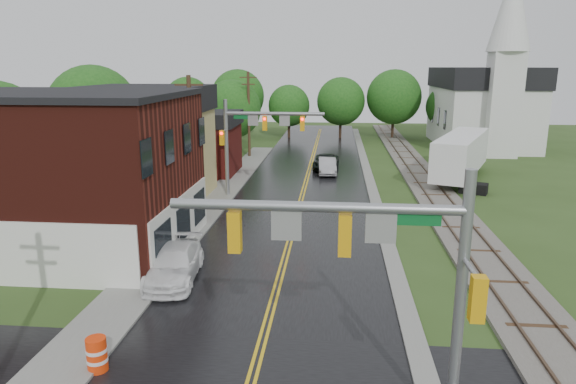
# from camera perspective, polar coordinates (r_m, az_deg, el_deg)

# --- Properties ---
(main_road) EXTENTS (10.00, 90.00, 0.02)m
(main_road) POSITION_cam_1_polar(r_m,az_deg,el_deg) (41.20, 1.81, 0.42)
(main_road) COLOR black
(main_road) RESTS_ON ground
(curb_right) EXTENTS (0.80, 70.00, 0.12)m
(curb_right) POSITION_cam_1_polar(r_m,az_deg,el_deg) (46.10, 8.92, 1.70)
(curb_right) COLOR gray
(curb_right) RESTS_ON ground
(sidewalk_left) EXTENTS (2.40, 50.00, 0.12)m
(sidewalk_left) POSITION_cam_1_polar(r_m,az_deg,el_deg) (37.30, -8.23, -1.14)
(sidewalk_left) COLOR gray
(sidewalk_left) RESTS_ON ground
(brick_building) EXTENTS (14.30, 10.30, 8.30)m
(brick_building) POSITION_cam_1_polar(r_m,az_deg,el_deg) (29.62, -25.03, 2.04)
(brick_building) COLOR #48160F
(brick_building) RESTS_ON ground
(yellow_house) EXTENTS (8.00, 7.00, 6.40)m
(yellow_house) POSITION_cam_1_polar(r_m,az_deg,el_deg) (38.96, -14.94, 3.99)
(yellow_house) COLOR tan
(yellow_house) RESTS_ON ground
(darkred_building) EXTENTS (7.00, 6.00, 4.40)m
(darkred_building) POSITION_cam_1_polar(r_m,az_deg,el_deg) (47.27, -10.00, 4.67)
(darkred_building) COLOR #3F0F0C
(darkred_building) RESTS_ON ground
(church) EXTENTS (10.40, 18.40, 20.00)m
(church) POSITION_cam_1_polar(r_m,az_deg,el_deg) (66.22, 21.04, 9.70)
(church) COLOR silver
(church) RESTS_ON ground
(railroad) EXTENTS (3.20, 80.00, 0.30)m
(railroad) POSITION_cam_1_polar(r_m,az_deg,el_deg) (46.60, 14.58, 1.68)
(railroad) COLOR #59544C
(railroad) RESTS_ON ground
(traffic_signal_near) EXTENTS (7.34, 0.30, 7.20)m
(traffic_signal_near) POSITION_cam_1_polar(r_m,az_deg,el_deg) (12.89, 9.64, -7.09)
(traffic_signal_near) COLOR gray
(traffic_signal_near) RESTS_ON ground
(traffic_signal_far) EXTENTS (7.34, 0.43, 7.20)m
(traffic_signal_far) POSITION_cam_1_polar(r_m,az_deg,el_deg) (37.76, -3.72, 6.84)
(traffic_signal_far) COLOR gray
(traffic_signal_far) RESTS_ON ground
(utility_pole_b) EXTENTS (1.80, 0.28, 9.00)m
(utility_pole_b) POSITION_cam_1_polar(r_m,az_deg,el_deg) (33.67, -10.68, 5.36)
(utility_pole_b) COLOR #382616
(utility_pole_b) RESTS_ON ground
(utility_pole_c) EXTENTS (1.80, 0.28, 9.00)m
(utility_pole_c) POSITION_cam_1_polar(r_m,az_deg,el_deg) (55.01, -4.38, 8.74)
(utility_pole_c) COLOR #382616
(utility_pole_c) RESTS_ON ground
(tree_left_b) EXTENTS (7.60, 7.60, 9.69)m
(tree_left_b) POSITION_cam_1_polar(r_m,az_deg,el_deg) (46.72, -20.62, 8.25)
(tree_left_b) COLOR black
(tree_left_b) RESTS_ON ground
(tree_left_c) EXTENTS (6.00, 6.00, 7.65)m
(tree_left_c) POSITION_cam_1_polar(r_m,az_deg,el_deg) (52.74, -12.78, 8.00)
(tree_left_c) COLOR black
(tree_left_c) RESTS_ON ground
(tree_left_e) EXTENTS (6.40, 6.40, 8.16)m
(tree_left_e) POSITION_cam_1_polar(r_m,az_deg,el_deg) (57.23, -6.11, 8.99)
(tree_left_e) COLOR black
(tree_left_e) RESTS_ON ground
(suv_dark) EXTENTS (2.49, 5.07, 1.38)m
(suv_dark) POSITION_cam_1_polar(r_m,az_deg,el_deg) (48.91, 4.24, 3.35)
(suv_dark) COLOR black
(suv_dark) RESTS_ON ground
(sedan_silver) EXTENTS (1.78, 4.48, 1.45)m
(sedan_silver) POSITION_cam_1_polar(r_m,az_deg,el_deg) (46.65, 4.37, 2.88)
(sedan_silver) COLOR #9E9DA2
(sedan_silver) RESTS_ON ground
(pickup_white) EXTENTS (2.57, 5.34, 1.50)m
(pickup_white) POSITION_cam_1_polar(r_m,az_deg,el_deg) (24.15, -12.48, -7.85)
(pickup_white) COLOR white
(pickup_white) RESTS_ON ground
(semi_trailer) EXTENTS (7.21, 12.57, 3.92)m
(semi_trailer) POSITION_cam_1_polar(r_m,az_deg,el_deg) (46.00, 18.72, 4.06)
(semi_trailer) COLOR black
(semi_trailer) RESTS_ON ground
(construction_barrel) EXTENTS (0.68, 0.68, 1.15)m
(construction_barrel) POSITION_cam_1_polar(r_m,az_deg,el_deg) (18.22, -20.47, -16.57)
(construction_barrel) COLOR red
(construction_barrel) RESTS_ON ground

